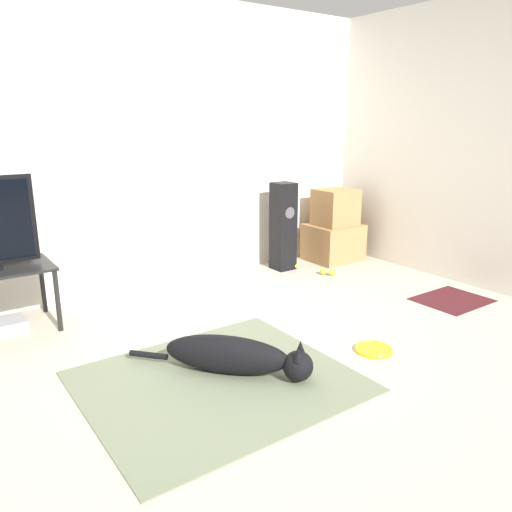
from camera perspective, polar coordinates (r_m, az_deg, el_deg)
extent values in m
plane|color=#BCB29E|center=(3.06, 2.02, -14.03)|extent=(12.00, 12.00, 0.00)
cube|color=silver|center=(4.53, -14.48, 12.00)|extent=(8.00, 0.06, 2.55)
cube|color=slate|center=(3.05, -4.42, -14.09)|extent=(1.51, 1.32, 0.01)
ellipsoid|color=black|center=(3.08, -3.41, -11.16)|extent=(0.66, 0.72, 0.24)
sphere|color=black|center=(3.00, 4.82, -12.42)|extent=(0.18, 0.18, 0.18)
cone|color=black|center=(3.00, 5.11, -10.31)|extent=(0.06, 0.06, 0.08)
cone|color=black|center=(2.91, 4.80, -11.14)|extent=(0.06, 0.06, 0.08)
cylinder|color=black|center=(3.29, -12.18, -10.99)|extent=(0.19, 0.22, 0.04)
cylinder|color=yellow|center=(3.49, 13.29, -10.41)|extent=(0.25, 0.25, 0.02)
torus|color=yellow|center=(3.49, 13.30, -10.30)|extent=(0.25, 0.25, 0.02)
cube|color=#A87A4C|center=(5.54, 8.81, 1.57)|extent=(0.55, 0.48, 0.40)
cube|color=#A87A4C|center=(5.45, 9.07, 5.53)|extent=(0.41, 0.36, 0.39)
cube|color=black|center=(5.10, 3.12, 3.39)|extent=(0.21, 0.21, 0.89)
cylinder|color=#4C4C51|center=(4.99, 3.90, 4.94)|extent=(0.11, 0.00, 0.11)
cylinder|color=black|center=(3.90, -21.71, -4.79)|extent=(0.04, 0.04, 0.46)
cylinder|color=black|center=(4.33, -23.21, -2.99)|extent=(0.04, 0.04, 0.46)
sphere|color=#C6E033|center=(5.01, 8.66, -1.88)|extent=(0.07, 0.07, 0.07)
sphere|color=#C6E033|center=(5.04, 7.66, -1.75)|extent=(0.07, 0.07, 0.07)
sphere|color=#C6E033|center=(5.21, 4.45, -1.09)|extent=(0.07, 0.07, 0.07)
cube|color=#B7B7BC|center=(4.12, -26.96, -7.16)|extent=(0.31, 0.24, 0.08)
cube|color=#47191E|center=(4.63, 21.48, -4.67)|extent=(0.61, 0.49, 0.01)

